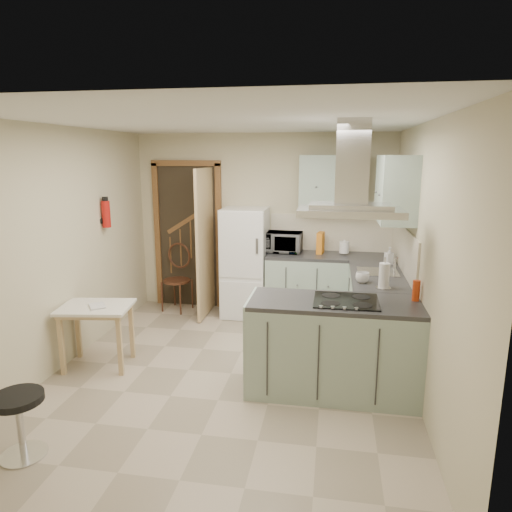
% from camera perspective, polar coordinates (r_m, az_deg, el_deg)
% --- Properties ---
extents(floor, '(4.20, 4.20, 0.00)m').
position_cam_1_polar(floor, '(4.86, -3.14, -14.44)').
color(floor, tan).
rests_on(floor, ground).
extents(ceiling, '(4.20, 4.20, 0.00)m').
position_cam_1_polar(ceiling, '(4.34, -3.55, 16.44)').
color(ceiling, silver).
rests_on(ceiling, back_wall).
extents(back_wall, '(3.60, 0.00, 3.60)m').
position_cam_1_polar(back_wall, '(6.47, 0.87, 4.05)').
color(back_wall, '#C2B896').
rests_on(back_wall, floor).
extents(left_wall, '(0.00, 4.20, 4.20)m').
position_cam_1_polar(left_wall, '(5.14, -23.27, 0.83)').
color(left_wall, '#C2B896').
rests_on(left_wall, floor).
extents(right_wall, '(0.00, 4.20, 4.20)m').
position_cam_1_polar(right_wall, '(4.40, 20.16, -0.75)').
color(right_wall, '#C2B896').
rests_on(right_wall, floor).
extents(doorway, '(1.10, 0.12, 2.10)m').
position_cam_1_polar(doorway, '(6.72, -8.49, 2.51)').
color(doorway, brown).
rests_on(doorway, floor).
extents(fridge, '(0.60, 0.60, 1.50)m').
position_cam_1_polar(fridge, '(6.30, -1.37, -0.81)').
color(fridge, white).
rests_on(fridge, floor).
extents(counter_back, '(1.08, 0.60, 0.90)m').
position_cam_1_polar(counter_back, '(6.28, 6.39, -3.77)').
color(counter_back, '#9EB2A0').
rests_on(counter_back, floor).
extents(counter_right, '(0.60, 1.95, 0.90)m').
position_cam_1_polar(counter_right, '(5.65, 14.55, -5.97)').
color(counter_right, '#9EB2A0').
rests_on(counter_right, floor).
extents(splashback, '(1.68, 0.02, 0.50)m').
position_cam_1_polar(splashback, '(6.39, 9.39, 2.88)').
color(splashback, beige).
rests_on(splashback, counter_back).
extents(wall_cabinet_back, '(0.85, 0.35, 0.70)m').
position_cam_1_polar(wall_cabinet_back, '(6.15, 9.51, 9.07)').
color(wall_cabinet_back, '#9EB2A0').
rests_on(wall_cabinet_back, back_wall).
extents(wall_cabinet_right, '(0.35, 0.90, 0.70)m').
position_cam_1_polar(wall_cabinet_right, '(5.12, 17.06, 8.04)').
color(wall_cabinet_right, '#9EB2A0').
rests_on(wall_cabinet_right, right_wall).
extents(peninsula, '(1.55, 0.65, 0.90)m').
position_cam_1_polar(peninsula, '(4.40, 9.62, -11.11)').
color(peninsula, '#9EB2A0').
rests_on(peninsula, floor).
extents(hob, '(0.58, 0.50, 0.01)m').
position_cam_1_polar(hob, '(4.24, 11.20, -5.50)').
color(hob, black).
rests_on(hob, peninsula).
extents(extractor_hood, '(0.90, 0.55, 0.10)m').
position_cam_1_polar(extractor_hood, '(4.07, 11.69, 5.47)').
color(extractor_hood, silver).
rests_on(extractor_hood, ceiling).
extents(sink, '(0.45, 0.40, 0.01)m').
position_cam_1_polar(sink, '(5.35, 14.96, -1.93)').
color(sink, silver).
rests_on(sink, counter_right).
extents(fire_extinguisher, '(0.10, 0.10, 0.32)m').
position_cam_1_polar(fire_extinguisher, '(5.84, -18.23, 4.99)').
color(fire_extinguisher, '#B2140F').
rests_on(fire_extinguisher, left_wall).
extents(drop_leaf_table, '(0.79, 0.64, 0.67)m').
position_cam_1_polar(drop_leaf_table, '(5.16, -19.16, -9.43)').
color(drop_leaf_table, tan).
rests_on(drop_leaf_table, floor).
extents(bentwood_chair, '(0.47, 0.47, 0.87)m').
position_cam_1_polar(bentwood_chair, '(6.65, -9.88, -3.06)').
color(bentwood_chair, '#522A1B').
rests_on(bentwood_chair, floor).
extents(stool, '(0.42, 0.42, 0.50)m').
position_cam_1_polar(stool, '(3.99, -27.37, -18.28)').
color(stool, black).
rests_on(stool, floor).
extents(microwave, '(0.51, 0.36, 0.28)m').
position_cam_1_polar(microwave, '(6.24, 3.42, 1.74)').
color(microwave, black).
rests_on(microwave, counter_back).
extents(kettle, '(0.16, 0.16, 0.19)m').
position_cam_1_polar(kettle, '(6.20, 10.97, 1.08)').
color(kettle, white).
rests_on(kettle, counter_back).
extents(cereal_box, '(0.11, 0.20, 0.29)m').
position_cam_1_polar(cereal_box, '(6.21, 8.06, 1.64)').
color(cereal_box, orange).
rests_on(cereal_box, counter_back).
extents(soap_bottle, '(0.13, 0.13, 0.21)m').
position_cam_1_polar(soap_bottle, '(5.78, 16.33, 0.03)').
color(soap_bottle, '#9F9DA8').
rests_on(soap_bottle, counter_right).
extents(paper_towel, '(0.13, 0.13, 0.27)m').
position_cam_1_polar(paper_towel, '(4.70, 15.73, -2.34)').
color(paper_towel, silver).
rests_on(paper_towel, counter_right).
extents(cup, '(0.18, 0.18, 0.11)m').
position_cam_1_polar(cup, '(4.87, 13.15, -2.65)').
color(cup, white).
rests_on(cup, counter_right).
extents(red_bottle, '(0.08, 0.08, 0.19)m').
position_cam_1_polar(red_bottle, '(4.41, 19.38, -4.10)').
color(red_bottle, '#BE3710').
rests_on(red_bottle, peninsula).
extents(book, '(0.24, 0.25, 0.09)m').
position_cam_1_polar(book, '(4.99, -20.13, -5.60)').
color(book, '#9D4A34').
rests_on(book, drop_leaf_table).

